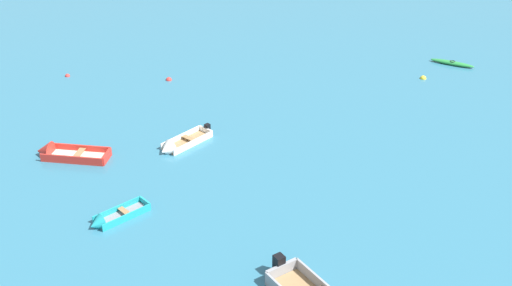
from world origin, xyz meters
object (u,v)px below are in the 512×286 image
(rowboat_red_cluster_outer, at_px, (59,153))
(mooring_buoy_between_boats_right, at_px, (68,76))
(rowboat_turquoise_outer_right, at_px, (109,220))
(mooring_buoy_trailing, at_px, (169,80))
(kayak_green_center, at_px, (452,63))
(mooring_buoy_central, at_px, (423,79))
(rowboat_white_distant_center, at_px, (177,146))

(rowboat_red_cluster_outer, distance_m, mooring_buoy_between_boats_right, 10.27)
(rowboat_red_cluster_outer, relative_size, rowboat_turquoise_outer_right, 1.37)
(rowboat_red_cluster_outer, distance_m, mooring_buoy_trailing, 10.32)
(kayak_green_center, distance_m, mooring_buoy_central, 3.30)
(mooring_buoy_central, bearing_deg, rowboat_white_distant_center, -163.31)
(rowboat_white_distant_center, xyz_separation_m, rowboat_turquoise_outer_right, (-3.66, -5.51, -0.01))
(rowboat_white_distant_center, height_order, mooring_buoy_trailing, rowboat_white_distant_center)
(mooring_buoy_central, distance_m, mooring_buoy_between_boats_right, 22.15)
(rowboat_white_distant_center, height_order, rowboat_turquoise_outer_right, rowboat_white_distant_center)
(rowboat_red_cluster_outer, bearing_deg, mooring_buoy_central, 10.84)
(rowboat_red_cluster_outer, xyz_separation_m, rowboat_white_distant_center, (5.68, -0.66, -0.03))
(rowboat_red_cluster_outer, bearing_deg, mooring_buoy_between_boats_right, 87.29)
(kayak_green_center, height_order, rowboat_white_distant_center, rowboat_white_distant_center)
(rowboat_red_cluster_outer, distance_m, rowboat_turquoise_outer_right, 6.49)
(mooring_buoy_between_boats_right, bearing_deg, rowboat_white_distant_center, -64.54)
(rowboat_turquoise_outer_right, bearing_deg, mooring_buoy_trailing, 72.39)
(mooring_buoy_trailing, bearing_deg, mooring_buoy_between_boats_right, 159.53)
(mooring_buoy_between_boats_right, bearing_deg, mooring_buoy_central, -15.95)
(rowboat_red_cluster_outer, height_order, mooring_buoy_central, rowboat_red_cluster_outer)
(rowboat_white_distant_center, distance_m, mooring_buoy_central, 16.81)
(kayak_green_center, xyz_separation_m, mooring_buoy_central, (-2.90, -1.57, -0.13))
(rowboat_red_cluster_outer, relative_size, mooring_buoy_central, 9.58)
(rowboat_white_distant_center, distance_m, mooring_buoy_between_boats_right, 12.09)
(rowboat_turquoise_outer_right, bearing_deg, mooring_buoy_central, 27.61)
(mooring_buoy_between_boats_right, bearing_deg, mooring_buoy_trailing, -20.47)
(rowboat_turquoise_outer_right, height_order, mooring_buoy_central, rowboat_turquoise_outer_right)
(rowboat_red_cluster_outer, xyz_separation_m, rowboat_turquoise_outer_right, (2.02, -6.16, -0.04))
(rowboat_turquoise_outer_right, xyz_separation_m, mooring_buoy_central, (19.76, 10.34, -0.14))
(rowboat_red_cluster_outer, xyz_separation_m, kayak_green_center, (24.68, 5.75, -0.05))
(mooring_buoy_central, bearing_deg, kayak_green_center, 28.50)
(rowboat_red_cluster_outer, xyz_separation_m, mooring_buoy_between_boats_right, (0.48, 10.26, -0.18))
(kayak_green_center, relative_size, mooring_buoy_trailing, 6.42)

